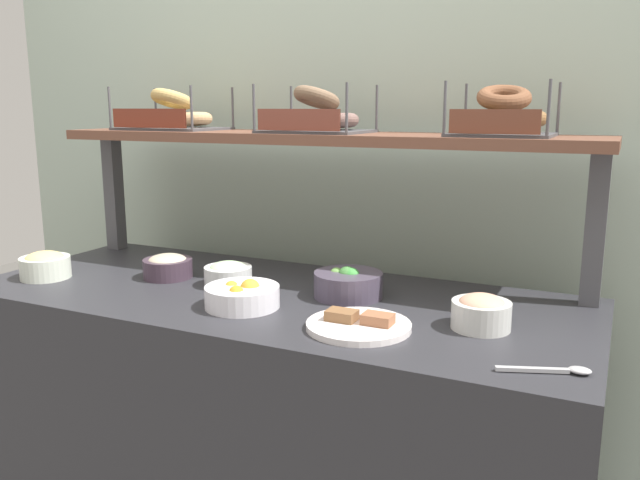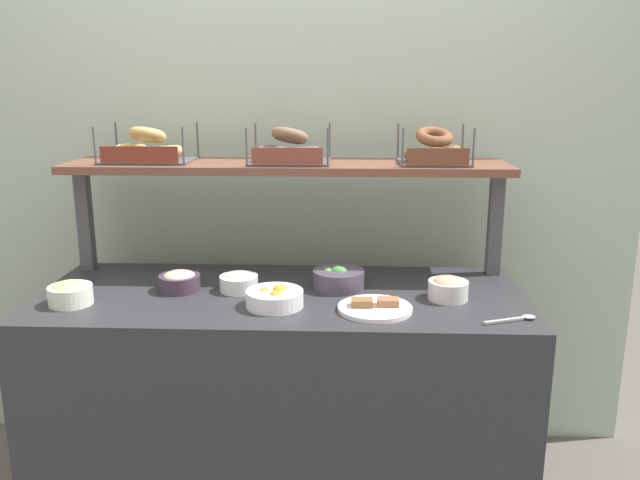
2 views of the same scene
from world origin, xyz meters
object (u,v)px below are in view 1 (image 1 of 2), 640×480
object	(u,v)px
bowl_veggie_mix	(348,283)
bowl_scallion_spread	(228,274)
bagel_basket_cinnamon_raisin	(502,118)
bowl_tuna_salad	(168,266)
serving_plate_white	(359,324)
bagel_basket_poppy	(316,117)
bagel_basket_plain	(171,116)
bowl_lox_spread	(481,312)
bowl_egg_salad	(45,265)
bowl_fruit_salad	(242,296)
serving_spoon_near_plate	(559,370)

from	to	relation	value
bowl_veggie_mix	bowl_scallion_spread	distance (m)	0.36
bowl_veggie_mix	bagel_basket_cinnamon_raisin	distance (m)	0.60
bowl_tuna_salad	serving_plate_white	bearing A→B (deg)	-14.47
serving_plate_white	bagel_basket_poppy	bearing A→B (deg)	126.82
bowl_veggie_mix	bagel_basket_plain	xyz separation A→B (m)	(-0.73, 0.21, 0.44)
bowl_lox_spread	serving_plate_white	world-z (taller)	bowl_lox_spread
bowl_tuna_salad	bagel_basket_poppy	bearing A→B (deg)	32.32
bowl_egg_salad	bagel_basket_plain	xyz separation A→B (m)	(0.16, 0.42, 0.44)
bowl_scallion_spread	bowl_fruit_salad	distance (m)	0.22
bowl_egg_salad	bowl_lox_spread	bearing A→B (deg)	4.74
bowl_scallion_spread	bagel_basket_cinnamon_raisin	distance (m)	0.87
serving_plate_white	bowl_fruit_salad	bearing A→B (deg)	175.58
bowl_veggie_mix	bowl_lox_spread	bearing A→B (deg)	-15.40
serving_plate_white	bagel_basket_poppy	distance (m)	0.70
bowl_egg_salad	bagel_basket_plain	bearing A→B (deg)	68.73
bowl_lox_spread	bowl_tuna_salad	bearing A→B (deg)	176.64
serving_spoon_near_plate	serving_plate_white	bearing A→B (deg)	170.85
bowl_tuna_salad	serving_spoon_near_plate	bearing A→B (deg)	-12.41
bowl_lox_spread	serving_plate_white	distance (m)	0.28
serving_spoon_near_plate	bowl_tuna_salad	bearing A→B (deg)	167.59
bowl_tuna_salad	bagel_basket_cinnamon_raisin	xyz separation A→B (m)	(0.92, 0.25, 0.44)
bagel_basket_poppy	bowl_egg_salad	bearing A→B (deg)	-150.46
bowl_egg_salad	serving_spoon_near_plate	size ratio (longest dim) A/B	0.84
bowl_scallion_spread	serving_plate_white	size ratio (longest dim) A/B	0.56
bowl_veggie_mix	bagel_basket_poppy	size ratio (longest dim) A/B	0.62
bowl_lox_spread	bowl_tuna_salad	world-z (taller)	bowl_lox_spread
bowl_scallion_spread	bagel_basket_plain	xyz separation A→B (m)	(-0.38, 0.26, 0.44)
bowl_scallion_spread	bagel_basket_poppy	world-z (taller)	bagel_basket_poppy
bowl_scallion_spread	serving_plate_white	xyz separation A→B (m)	(0.48, -0.18, -0.02)
bowl_veggie_mix	bagel_basket_poppy	world-z (taller)	bagel_basket_poppy
bowl_veggie_mix	bowl_scallion_spread	bearing A→B (deg)	-172.85
bagel_basket_plain	bagel_basket_cinnamon_raisin	xyz separation A→B (m)	(1.08, -0.01, 0.00)
bowl_egg_salad	bagel_basket_cinnamon_raisin	size ratio (longest dim) A/B	0.56
bowl_lox_spread	bagel_basket_cinnamon_raisin	world-z (taller)	bagel_basket_cinnamon_raisin
serving_spoon_near_plate	bagel_basket_cinnamon_raisin	world-z (taller)	bagel_basket_cinnamon_raisin
bowl_lox_spread	bagel_basket_poppy	distance (m)	0.78
bowl_lox_spread	bowl_scallion_spread	size ratio (longest dim) A/B	1.00
bagel_basket_plain	bowl_egg_salad	bearing A→B (deg)	-111.27
serving_spoon_near_plate	bagel_basket_poppy	distance (m)	1.02
bowl_lox_spread	bowl_veggie_mix	xyz separation A→B (m)	(-0.38, 0.10, -0.00)
serving_spoon_near_plate	bowl_veggie_mix	bearing A→B (deg)	152.27
bowl_lox_spread	bowl_fruit_salad	distance (m)	0.60
serving_plate_white	bagel_basket_cinnamon_raisin	size ratio (longest dim) A/B	0.94
bowl_lox_spread	bagel_basket_poppy	size ratio (longest dim) A/B	0.45
serving_plate_white	bagel_basket_poppy	world-z (taller)	bagel_basket_poppy
bowl_lox_spread	serving_spoon_near_plate	bearing A→B (deg)	-45.66
serving_plate_white	bagel_basket_cinnamon_raisin	xyz separation A→B (m)	(0.22, 0.43, 0.47)
bagel_basket_plain	bagel_basket_poppy	distance (m)	0.55
bowl_lox_spread	serving_spoon_near_plate	xyz separation A→B (m)	(0.19, -0.19, -0.03)
serving_plate_white	bagel_basket_plain	world-z (taller)	bagel_basket_plain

